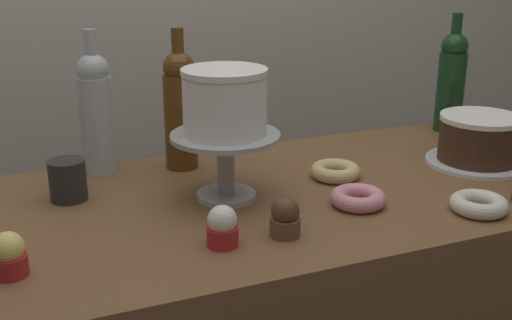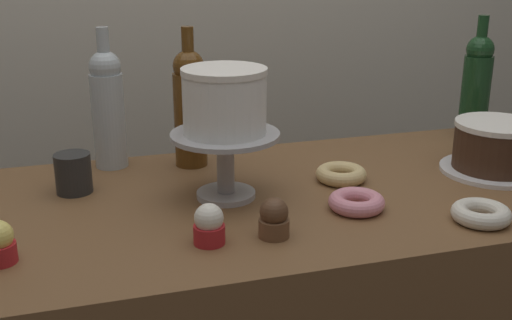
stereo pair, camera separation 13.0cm
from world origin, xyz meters
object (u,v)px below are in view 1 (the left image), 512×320
object	(u,v)px
wine_bottle_green	(451,80)
donut_pink	(358,198)
chocolate_round_cake	(479,138)
wine_bottle_clear	(96,111)
wine_bottle_amber	(180,107)
white_layer_cake	(225,102)
donut_sugar	(479,204)
cupcake_lemon	(9,255)
cake_stand_pedestal	(226,155)
donut_glazed	(335,171)
coffee_cup_ceramic	(68,180)
cupcake_vanilla	(222,227)
cupcake_chocolate	(285,218)

from	to	relation	value
wine_bottle_green	donut_pink	world-z (taller)	wine_bottle_green
chocolate_round_cake	wine_bottle_clear	bearing A→B (deg)	160.73
wine_bottle_amber	wine_bottle_clear	bearing A→B (deg)	166.48
wine_bottle_amber	chocolate_round_cake	bearing A→B (deg)	-20.80
donut_pink	wine_bottle_amber	bearing A→B (deg)	125.80
white_layer_cake	donut_sugar	xyz separation A→B (m)	(0.43, -0.26, -0.19)
wine_bottle_amber	cupcake_lemon	xyz separation A→B (m)	(-0.40, -0.40, -0.11)
cake_stand_pedestal	donut_glazed	xyz separation A→B (m)	(0.27, 0.02, -0.08)
cupcake_lemon	coffee_cup_ceramic	xyz separation A→B (m)	(0.13, 0.29, 0.01)
cupcake_lemon	donut_sugar	world-z (taller)	cupcake_lemon
cake_stand_pedestal	chocolate_round_cake	bearing A→B (deg)	-2.34
coffee_cup_ceramic	donut_pink	bearing A→B (deg)	-25.61
wine_bottle_clear	donut_glazed	bearing A→B (deg)	-27.34
chocolate_round_cake	cupcake_vanilla	size ratio (longest dim) A/B	2.54
wine_bottle_amber	donut_sugar	xyz separation A→B (m)	(0.46, -0.48, -0.13)
wine_bottle_green	donut_glazed	bearing A→B (deg)	-155.42
cupcake_chocolate	cupcake_vanilla	bearing A→B (deg)	176.95
wine_bottle_green	donut_sugar	bearing A→B (deg)	-122.47
white_layer_cake	donut_glazed	distance (m)	0.33
cupcake_chocolate	donut_sugar	world-z (taller)	cupcake_chocolate
white_layer_cake	chocolate_round_cake	distance (m)	0.64
cupcake_chocolate	wine_bottle_amber	bearing A→B (deg)	98.73
white_layer_cake	coffee_cup_ceramic	xyz separation A→B (m)	(-0.30, 0.12, -0.16)
wine_bottle_green	wine_bottle_amber	world-z (taller)	same
cupcake_chocolate	donut_pink	bearing A→B (deg)	19.78
wine_bottle_green	donut_pink	distance (m)	0.65
wine_bottle_green	cupcake_chocolate	xyz separation A→B (m)	(-0.71, -0.45, -0.11)
wine_bottle_green	wine_bottle_amber	xyz separation A→B (m)	(-0.78, -0.02, 0.00)
cupcake_vanilla	donut_glazed	bearing A→B (deg)	32.43
donut_glazed	donut_sugar	bearing A→B (deg)	-58.99
donut_pink	donut_sugar	bearing A→B (deg)	-30.44
white_layer_cake	donut_pink	xyz separation A→B (m)	(0.23, -0.14, -0.19)
chocolate_round_cake	donut_sugar	world-z (taller)	chocolate_round_cake
wine_bottle_green	chocolate_round_cake	bearing A→B (deg)	-114.74
donut_glazed	coffee_cup_ceramic	xyz separation A→B (m)	(-0.57, 0.10, 0.03)
wine_bottle_clear	wine_bottle_amber	distance (m)	0.19
donut_sugar	wine_bottle_green	bearing A→B (deg)	57.53
chocolate_round_cake	cupcake_vanilla	world-z (taller)	chocolate_round_cake
wine_bottle_clear	coffee_cup_ceramic	distance (m)	0.20
white_layer_cake	cupcake_lemon	xyz separation A→B (m)	(-0.43, -0.17, -0.17)
cupcake_chocolate	donut_glazed	distance (m)	0.32
chocolate_round_cake	cake_stand_pedestal	bearing A→B (deg)	177.66
donut_sugar	cupcake_vanilla	bearing A→B (deg)	173.88
donut_pink	coffee_cup_ceramic	world-z (taller)	coffee_cup_ceramic
wine_bottle_clear	cupcake_lemon	xyz separation A→B (m)	(-0.22, -0.44, -0.11)
wine_bottle_amber	cupcake_chocolate	distance (m)	0.45
cupcake_vanilla	cake_stand_pedestal	bearing A→B (deg)	68.34
cupcake_vanilla	coffee_cup_ceramic	bearing A→B (deg)	124.73
chocolate_round_cake	wine_bottle_amber	xyz separation A→B (m)	(-0.66, 0.25, 0.08)
white_layer_cake	donut_glazed	world-z (taller)	white_layer_cake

